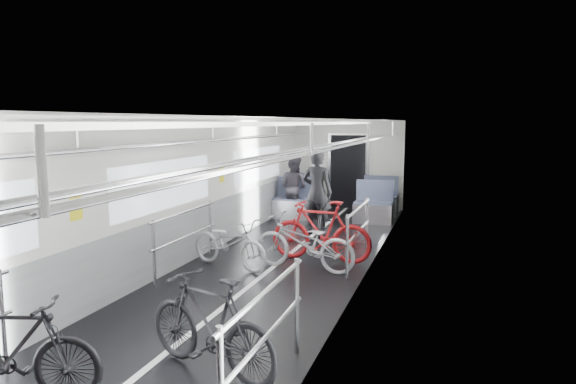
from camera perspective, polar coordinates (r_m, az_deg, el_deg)
name	(u,v)px	position (r m, az deg, el deg)	size (l,w,h in m)	color
car_shell	(291,191)	(9.18, 0.38, 0.06)	(3.02, 14.01, 2.41)	black
bike_left_mid	(10,350)	(5.07, -28.47, -15.18)	(0.44, 1.55, 0.93)	black
bike_left_far	(230,243)	(8.43, -6.51, -5.63)	(0.55, 1.57, 0.83)	#B3B3B8
bike_right_near	(211,324)	(5.02, -8.61, -14.29)	(0.45, 1.61, 0.97)	black
bike_right_mid	(304,243)	(8.22, 1.77, -5.66)	(0.60, 1.72, 0.90)	#B2B3B8
bike_right_far	(321,231)	(8.73, 3.67, -4.34)	(0.50, 1.76, 1.06)	#AF1519
bike_aisle	(323,216)	(10.74, 3.89, -2.71)	(0.54, 1.55, 0.81)	black
person_standing	(317,192)	(10.79, 3.26, -0.01)	(0.65, 0.43, 1.79)	black
person_seated	(294,187)	(12.59, 0.64, 0.53)	(0.75, 0.58, 1.54)	#2C282F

